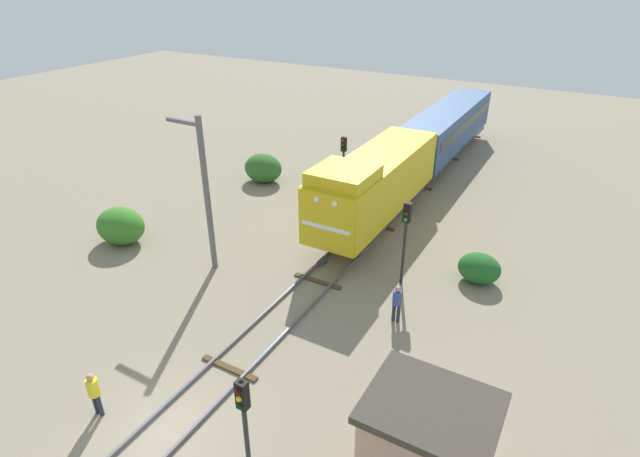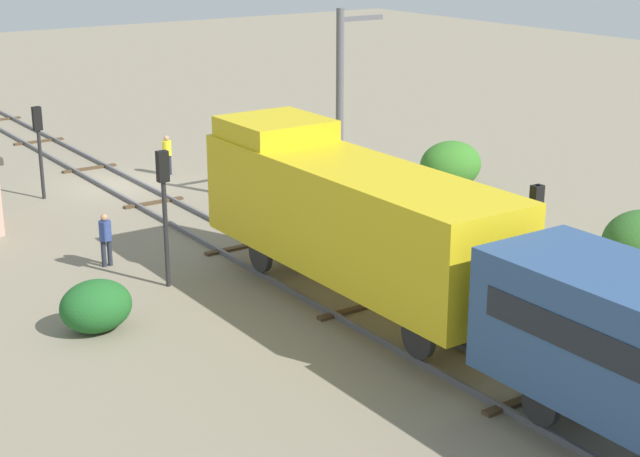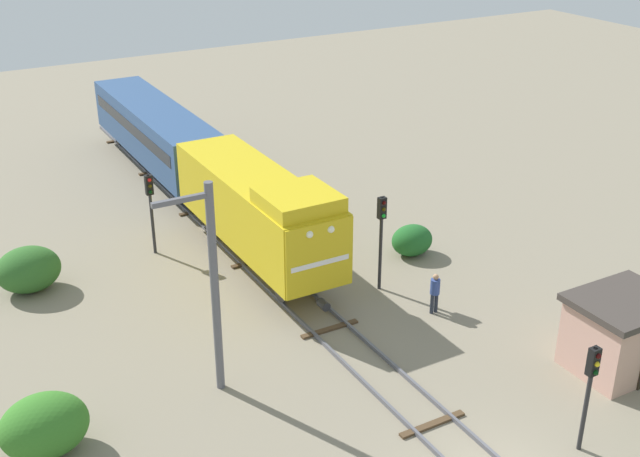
{
  "view_description": "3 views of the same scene",
  "coord_description": "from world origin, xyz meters",
  "px_view_note": "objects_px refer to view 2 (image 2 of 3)",
  "views": [
    {
      "loc": [
        9.55,
        -6.99,
        12.96
      ],
      "look_at": [
        -0.46,
        10.72,
        2.2
      ],
      "focal_mm": 28.0,
      "sensor_mm": 36.0,
      "label": 1
    },
    {
      "loc": [
        15.02,
        36.35,
        10.43
      ],
      "look_at": [
        -0.72,
        13.4,
        1.55
      ],
      "focal_mm": 55.0,
      "sensor_mm": 36.0,
      "label": 2
    },
    {
      "loc": [
        -13.05,
        -12.7,
        16.24
      ],
      "look_at": [
        1.29,
        12.72,
        2.72
      ],
      "focal_mm": 45.0,
      "sensor_mm": 36.0,
      "label": 3
    }
  ],
  "objects_px": {
    "traffic_signal_far": "(534,226)",
    "catenary_mast": "(341,108)",
    "traffic_signal_near": "(38,135)",
    "worker_near_track": "(167,152)",
    "traffic_signal_mid": "(164,193)",
    "worker_by_signal": "(105,236)",
    "locomotive": "(348,212)"
  },
  "relations": [
    {
      "from": "locomotive",
      "to": "traffic_signal_far",
      "type": "xyz_separation_m",
      "value": [
        -3.6,
        3.44,
        -0.15
      ]
    },
    {
      "from": "traffic_signal_mid",
      "to": "catenary_mast",
      "type": "xyz_separation_m",
      "value": [
        -8.47,
        -3.06,
        1.11
      ]
    },
    {
      "from": "worker_near_track",
      "to": "catenary_mast",
      "type": "xyz_separation_m",
      "value": [
        -2.67,
        8.84,
        2.97
      ]
    },
    {
      "from": "traffic_signal_mid",
      "to": "worker_near_track",
      "type": "relative_size",
      "value": 2.41
    },
    {
      "from": "locomotive",
      "to": "worker_by_signal",
      "type": "bearing_deg",
      "value": -58.99
    },
    {
      "from": "worker_near_track",
      "to": "traffic_signal_near",
      "type": "bearing_deg",
      "value": 26.98
    },
    {
      "from": "traffic_signal_mid",
      "to": "locomotive",
      "type": "bearing_deg",
      "value": 128.16
    },
    {
      "from": "traffic_signal_mid",
      "to": "worker_by_signal",
      "type": "height_order",
      "value": "traffic_signal_mid"
    },
    {
      "from": "worker_near_track",
      "to": "worker_by_signal",
      "type": "height_order",
      "value": "same"
    },
    {
      "from": "traffic_signal_far",
      "to": "worker_near_track",
      "type": "relative_size",
      "value": 2.21
    },
    {
      "from": "locomotive",
      "to": "worker_by_signal",
      "type": "relative_size",
      "value": 6.82
    },
    {
      "from": "locomotive",
      "to": "traffic_signal_mid",
      "type": "height_order",
      "value": "locomotive"
    },
    {
      "from": "locomotive",
      "to": "traffic_signal_mid",
      "type": "relative_size",
      "value": 2.83
    },
    {
      "from": "traffic_signal_mid",
      "to": "worker_by_signal",
      "type": "bearing_deg",
      "value": -73.26
    },
    {
      "from": "traffic_signal_mid",
      "to": "worker_by_signal",
      "type": "distance_m",
      "value": 3.34
    },
    {
      "from": "worker_by_signal",
      "to": "worker_near_track",
      "type": "bearing_deg",
      "value": -102.89
    },
    {
      "from": "traffic_signal_far",
      "to": "worker_near_track",
      "type": "height_order",
      "value": "traffic_signal_far"
    },
    {
      "from": "traffic_signal_far",
      "to": "catenary_mast",
      "type": "bearing_deg",
      "value": -97.71
    },
    {
      "from": "traffic_signal_near",
      "to": "worker_by_signal",
      "type": "distance_m",
      "value": 8.82
    },
    {
      "from": "worker_near_track",
      "to": "worker_by_signal",
      "type": "relative_size",
      "value": 1.0
    },
    {
      "from": "locomotive",
      "to": "worker_near_track",
      "type": "xyz_separation_m",
      "value": [
        -2.4,
        -16.23,
        -1.78
      ]
    },
    {
      "from": "worker_near_track",
      "to": "worker_by_signal",
      "type": "distance_m",
      "value": 11.36
    },
    {
      "from": "traffic_signal_far",
      "to": "catenary_mast",
      "type": "height_order",
      "value": "catenary_mast"
    },
    {
      "from": "traffic_signal_far",
      "to": "worker_near_track",
      "type": "xyz_separation_m",
      "value": [
        1.2,
        -19.68,
        -1.63
      ]
    },
    {
      "from": "traffic_signal_mid",
      "to": "traffic_signal_far",
      "type": "xyz_separation_m",
      "value": [
        -7.0,
        7.77,
        -0.23
      ]
    },
    {
      "from": "traffic_signal_mid",
      "to": "worker_near_track",
      "type": "xyz_separation_m",
      "value": [
        -5.8,
        -11.9,
        -1.86
      ]
    },
    {
      "from": "traffic_signal_near",
      "to": "worker_near_track",
      "type": "relative_size",
      "value": 2.12
    },
    {
      "from": "catenary_mast",
      "to": "worker_near_track",
      "type": "bearing_deg",
      "value": -73.22
    },
    {
      "from": "locomotive",
      "to": "worker_near_track",
      "type": "distance_m",
      "value": 16.5
    },
    {
      "from": "traffic_signal_near",
      "to": "worker_near_track",
      "type": "bearing_deg",
      "value": -173.77
    },
    {
      "from": "traffic_signal_near",
      "to": "catenary_mast",
      "type": "distance_m",
      "value": 11.75
    },
    {
      "from": "traffic_signal_far",
      "to": "worker_near_track",
      "type": "distance_m",
      "value": 19.78
    }
  ]
}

